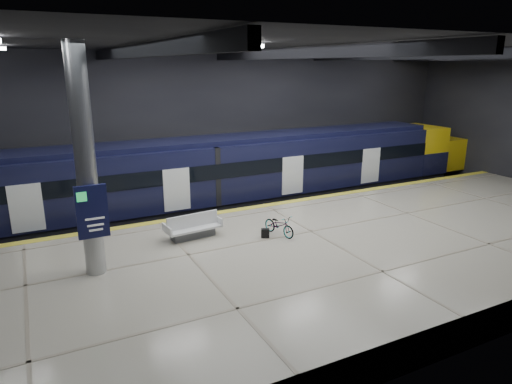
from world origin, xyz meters
TOP-DOWN VIEW (x-y plane):
  - ground at (0.00, 0.00)m, footprint 30.00×30.00m
  - room_shell at (-0.00, 0.00)m, footprint 30.10×16.10m
  - platform at (0.00, -2.50)m, footprint 30.00×11.00m
  - safety_strip at (0.00, 2.75)m, footprint 30.00×0.40m
  - rails at (0.00, 5.50)m, footprint 30.00×1.52m
  - train at (1.02, 5.50)m, footprint 29.40×2.84m
  - bench at (-4.33, 0.44)m, footprint 2.17×1.07m
  - bicycle at (-1.32, -0.79)m, footprint 0.90×1.60m
  - pannier_bag at (-1.92, -0.79)m, footprint 0.35×0.29m
  - info_column at (-8.00, -1.03)m, footprint 0.90×0.78m

SIDE VIEW (x-z plane):
  - ground at x=0.00m, z-range 0.00..0.00m
  - rails at x=0.00m, z-range 0.00..0.16m
  - platform at x=0.00m, z-range 0.00..1.10m
  - safety_strip at x=0.00m, z-range 1.10..1.11m
  - pannier_bag at x=-1.92m, z-range 1.10..1.45m
  - bench at x=-4.33m, z-range 0.96..1.89m
  - bicycle at x=-1.32m, z-range 1.10..1.89m
  - train at x=1.02m, z-range 0.16..3.95m
  - info_column at x=-8.00m, z-range 1.01..7.91m
  - room_shell at x=0.00m, z-range 1.69..9.74m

